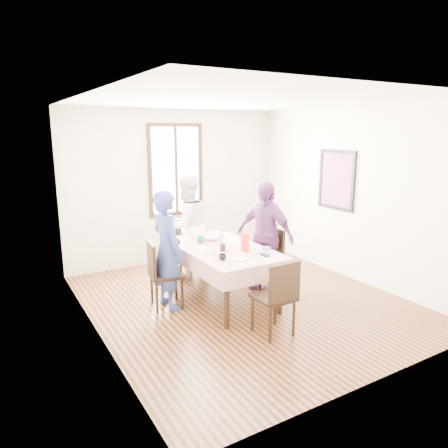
{
  "coord_description": "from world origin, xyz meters",
  "views": [
    {
      "loc": [
        -3.0,
        -4.56,
        2.33
      ],
      "look_at": [
        -0.23,
        0.14,
        1.1
      ],
      "focal_mm": 33.29,
      "sensor_mm": 36.0,
      "label": 1
    }
  ],
  "objects_px": {
    "chair_far": "(186,248)",
    "person_left": "(167,250)",
    "person_right": "(264,236)",
    "chair_left": "(166,275)",
    "chair_near": "(273,297)",
    "dining_table": "(222,274)",
    "person_far": "(186,226)",
    "chair_right": "(265,259)"
  },
  "relations": [
    {
      "from": "chair_near",
      "to": "chair_left",
      "type": "bearing_deg",
      "value": 118.66
    },
    {
      "from": "chair_far",
      "to": "person_far",
      "type": "bearing_deg",
      "value": 91.55
    },
    {
      "from": "dining_table",
      "to": "chair_left",
      "type": "height_order",
      "value": "chair_left"
    },
    {
      "from": "chair_right",
      "to": "chair_near",
      "type": "relative_size",
      "value": 1.0
    },
    {
      "from": "person_left",
      "to": "chair_left",
      "type": "bearing_deg",
      "value": 85.29
    },
    {
      "from": "chair_left",
      "to": "chair_near",
      "type": "bearing_deg",
      "value": 39.52
    },
    {
      "from": "chair_near",
      "to": "person_far",
      "type": "xyz_separation_m",
      "value": [
        -0.0,
        2.33,
        0.38
      ]
    },
    {
      "from": "person_left",
      "to": "person_right",
      "type": "bearing_deg",
      "value": -98.8
    },
    {
      "from": "person_left",
      "to": "chair_far",
      "type": "bearing_deg",
      "value": -41.11
    },
    {
      "from": "dining_table",
      "to": "chair_near",
      "type": "height_order",
      "value": "chair_near"
    },
    {
      "from": "chair_near",
      "to": "person_right",
      "type": "xyz_separation_m",
      "value": [
        0.75,
        1.23,
        0.36
      ]
    },
    {
      "from": "person_left",
      "to": "person_right",
      "type": "height_order",
      "value": "person_right"
    },
    {
      "from": "person_far",
      "to": "person_right",
      "type": "height_order",
      "value": "person_far"
    },
    {
      "from": "chair_far",
      "to": "chair_near",
      "type": "distance_m",
      "value": 2.35
    },
    {
      "from": "chair_far",
      "to": "chair_near",
      "type": "xyz_separation_m",
      "value": [
        0.0,
        -2.35,
        0.0
      ]
    },
    {
      "from": "dining_table",
      "to": "chair_right",
      "type": "xyz_separation_m",
      "value": [
        0.77,
        0.05,
        0.08
      ]
    },
    {
      "from": "dining_table",
      "to": "person_far",
      "type": "bearing_deg",
      "value": 90.0
    },
    {
      "from": "chair_right",
      "to": "person_right",
      "type": "relative_size",
      "value": 0.56
    },
    {
      "from": "dining_table",
      "to": "chair_near",
      "type": "relative_size",
      "value": 1.88
    },
    {
      "from": "chair_left",
      "to": "person_left",
      "type": "bearing_deg",
      "value": 99.6
    },
    {
      "from": "chair_far",
      "to": "chair_right",
      "type": "bearing_deg",
      "value": 125.97
    },
    {
      "from": "person_far",
      "to": "person_right",
      "type": "xyz_separation_m",
      "value": [
        0.75,
        -1.1,
        -0.02
      ]
    },
    {
      "from": "chair_left",
      "to": "person_right",
      "type": "distance_m",
      "value": 1.56
    },
    {
      "from": "chair_left",
      "to": "person_left",
      "type": "height_order",
      "value": "person_left"
    },
    {
      "from": "chair_near",
      "to": "person_far",
      "type": "relative_size",
      "value": 0.55
    },
    {
      "from": "dining_table",
      "to": "chair_left",
      "type": "distance_m",
      "value": 0.79
    },
    {
      "from": "person_right",
      "to": "chair_left",
      "type": "bearing_deg",
      "value": -114.98
    },
    {
      "from": "person_right",
      "to": "chair_far",
      "type": "bearing_deg",
      "value": -167.25
    },
    {
      "from": "chair_far",
      "to": "person_far",
      "type": "height_order",
      "value": "person_far"
    },
    {
      "from": "chair_left",
      "to": "person_right",
      "type": "bearing_deg",
      "value": 95.57
    },
    {
      "from": "person_far",
      "to": "dining_table",
      "type": "bearing_deg",
      "value": 82.4
    },
    {
      "from": "chair_far",
      "to": "person_left",
      "type": "bearing_deg",
      "value": 55.16
    },
    {
      "from": "chair_left",
      "to": "chair_near",
      "type": "distance_m",
      "value": 1.54
    },
    {
      "from": "dining_table",
      "to": "chair_right",
      "type": "relative_size",
      "value": 1.88
    },
    {
      "from": "chair_right",
      "to": "person_far",
      "type": "distance_m",
      "value": 1.4
    },
    {
      "from": "chair_near",
      "to": "person_right",
      "type": "relative_size",
      "value": 0.56
    },
    {
      "from": "person_far",
      "to": "chair_near",
      "type": "bearing_deg",
      "value": 82.4
    },
    {
      "from": "chair_near",
      "to": "person_left",
      "type": "distance_m",
      "value": 1.57
    },
    {
      "from": "dining_table",
      "to": "chair_far",
      "type": "bearing_deg",
      "value": 90.0
    },
    {
      "from": "dining_table",
      "to": "chair_right",
      "type": "distance_m",
      "value": 0.78
    },
    {
      "from": "person_left",
      "to": "person_right",
      "type": "relative_size",
      "value": 0.98
    },
    {
      "from": "chair_near",
      "to": "dining_table",
      "type": "bearing_deg",
      "value": 88.74
    }
  ]
}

